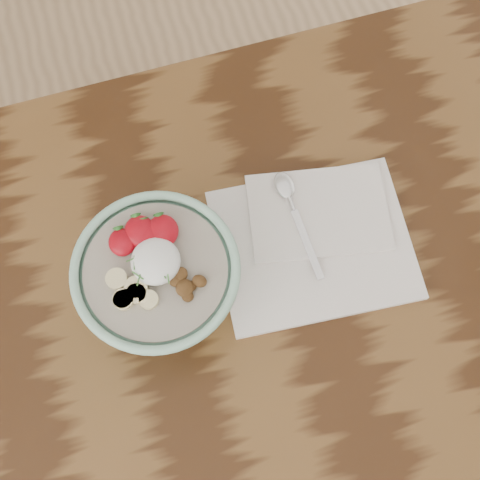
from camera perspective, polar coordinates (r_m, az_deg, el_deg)
The scene contains 4 objects.
table at distance 98.30cm, azimuth -5.04°, elevation -11.52°, with size 160.00×90.00×75.00cm.
breakfast_bowl at distance 84.63cm, azimuth -6.94°, elevation -3.32°, with size 20.61×20.61×13.92cm.
napkin at distance 93.08cm, azimuth 6.38°, elevation 0.19°, with size 28.06×24.04×1.63cm.
spoon at distance 93.46cm, azimuth 4.29°, elevation 3.45°, with size 2.93×16.59×0.87cm.
Camera 1 is at (4.11, -15.79, 162.64)cm, focal length 50.00 mm.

